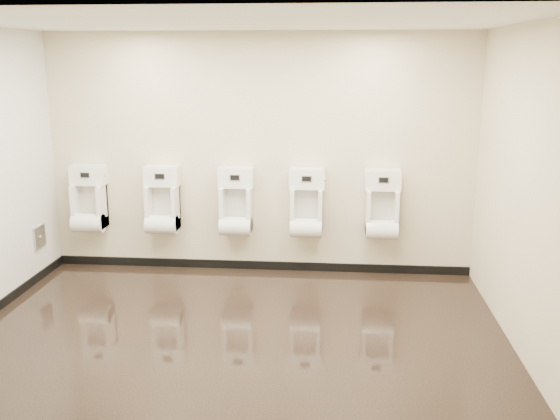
% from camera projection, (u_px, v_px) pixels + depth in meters
% --- Properties ---
extents(ground, '(5.00, 3.50, 0.00)m').
position_uv_depth(ground, '(238.00, 329.00, 5.90)').
color(ground, black).
rests_on(ground, ground).
extents(ceiling, '(5.00, 3.50, 0.00)m').
position_uv_depth(ceiling, '(232.00, 21.00, 5.24)').
color(ceiling, white).
extents(back_wall, '(5.00, 0.02, 2.80)m').
position_uv_depth(back_wall, '(259.00, 155.00, 7.26)').
color(back_wall, beige).
rests_on(back_wall, ground).
extents(front_wall, '(5.00, 0.02, 2.80)m').
position_uv_depth(front_wall, '(191.00, 240.00, 3.88)').
color(front_wall, beige).
rests_on(front_wall, ground).
extents(right_wall, '(0.02, 3.50, 2.80)m').
position_uv_depth(right_wall, '(523.00, 190.00, 5.36)').
color(right_wall, beige).
rests_on(right_wall, ground).
extents(skirting_back, '(5.00, 0.02, 0.10)m').
position_uv_depth(skirting_back, '(260.00, 265.00, 7.57)').
color(skirting_back, black).
rests_on(skirting_back, ground).
extents(access_panel, '(0.04, 0.25, 0.25)m').
position_uv_depth(access_panel, '(39.00, 237.00, 7.16)').
color(access_panel, '#9E9EA3').
rests_on(access_panel, left_wall).
extents(urinal_0, '(0.42, 0.31, 0.78)m').
position_uv_depth(urinal_0, '(89.00, 203.00, 7.45)').
color(urinal_0, white).
rests_on(urinal_0, back_wall).
extents(urinal_1, '(0.42, 0.31, 0.78)m').
position_uv_depth(urinal_1, '(162.00, 205.00, 7.37)').
color(urinal_1, white).
rests_on(urinal_1, back_wall).
extents(urinal_2, '(0.42, 0.31, 0.78)m').
position_uv_depth(urinal_2, '(236.00, 206.00, 7.29)').
color(urinal_2, white).
rests_on(urinal_2, back_wall).
extents(urinal_3, '(0.42, 0.31, 0.78)m').
position_uv_depth(urinal_3, '(307.00, 208.00, 7.22)').
color(urinal_3, white).
rests_on(urinal_3, back_wall).
extents(urinal_4, '(0.42, 0.31, 0.78)m').
position_uv_depth(urinal_4, '(382.00, 209.00, 7.15)').
color(urinal_4, white).
rests_on(urinal_4, back_wall).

